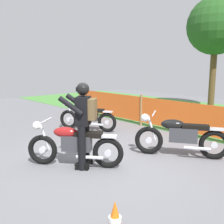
{
  "coord_description": "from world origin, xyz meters",
  "views": [
    {
      "loc": [
        4.08,
        -3.34,
        2.03
      ],
      "look_at": [
        -0.61,
        0.84,
        0.9
      ],
      "focal_mm": 42.54,
      "sensor_mm": 36.0,
      "label": 1
    }
  ],
  "objects_px": {
    "motorcycle_lead": "(74,144)",
    "motorcycle_trailing": "(87,116)",
    "rider_lead": "(84,120)",
    "motorcycle_third": "(180,136)",
    "traffic_cone": "(115,223)"
  },
  "relations": [
    {
      "from": "motorcycle_lead",
      "to": "motorcycle_trailing",
      "type": "xyz_separation_m",
      "value": [
        -2.23,
        1.96,
        -0.01
      ]
    },
    {
      "from": "motorcycle_lead",
      "to": "traffic_cone",
      "type": "relative_size",
      "value": 3.0
    },
    {
      "from": "motorcycle_trailing",
      "to": "traffic_cone",
      "type": "bearing_deg",
      "value": 118.75
    },
    {
      "from": "motorcycle_trailing",
      "to": "traffic_cone",
      "type": "height_order",
      "value": "motorcycle_trailing"
    },
    {
      "from": "traffic_cone",
      "to": "motorcycle_lead",
      "type": "bearing_deg",
      "value": 156.86
    },
    {
      "from": "motorcycle_lead",
      "to": "motorcycle_trailing",
      "type": "height_order",
      "value": "motorcycle_lead"
    },
    {
      "from": "motorcycle_third",
      "to": "rider_lead",
      "type": "xyz_separation_m",
      "value": [
        -0.92,
        -1.94,
        0.48
      ]
    },
    {
      "from": "motorcycle_lead",
      "to": "motorcycle_trailing",
      "type": "relative_size",
      "value": 0.91
    },
    {
      "from": "motorcycle_trailing",
      "to": "rider_lead",
      "type": "distance_m",
      "value": 3.05
    },
    {
      "from": "motorcycle_trailing",
      "to": "motorcycle_third",
      "type": "distance_m",
      "value": 3.32
    },
    {
      "from": "motorcycle_trailing",
      "to": "rider_lead",
      "type": "xyz_separation_m",
      "value": [
        2.39,
        -1.83,
        0.51
      ]
    },
    {
      "from": "motorcycle_lead",
      "to": "motorcycle_trailing",
      "type": "distance_m",
      "value": 2.97
    },
    {
      "from": "motorcycle_lead",
      "to": "motorcycle_third",
      "type": "bearing_deg",
      "value": -157.39
    },
    {
      "from": "motorcycle_lead",
      "to": "rider_lead",
      "type": "xyz_separation_m",
      "value": [
        0.16,
        0.14,
        0.5
      ]
    },
    {
      "from": "motorcycle_trailing",
      "to": "motorcycle_third",
      "type": "bearing_deg",
      "value": 153.74
    }
  ]
}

